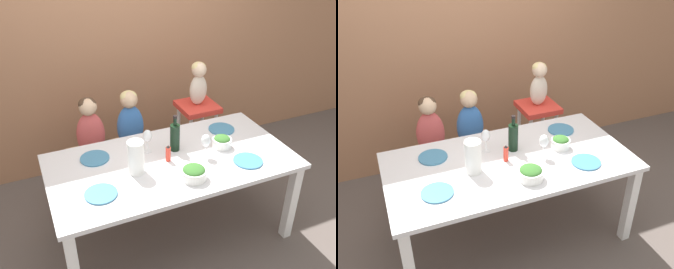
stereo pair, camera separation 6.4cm
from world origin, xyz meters
The scene contains 20 objects.
ground_plane centered at (0.00, 0.00, 0.00)m, with size 14.00×14.00×0.00m, color #564C47.
wall_back centered at (0.00, 1.29, 1.35)m, with size 10.00×0.06×2.70m.
dining_table centered at (0.00, 0.00, 0.64)m, with size 1.82×0.93×0.73m.
chair_far_left centered at (-0.44, 0.72, 0.39)m, with size 0.42×0.42×0.45m.
chair_far_center centered at (-0.09, 0.72, 0.39)m, with size 0.42×0.42×0.45m.
chair_right_highchair centered at (0.59, 0.72, 0.59)m, with size 0.35×0.36×0.76m.
person_child_left centered at (-0.44, 0.72, 0.74)m, with size 0.25×0.16×0.55m.
person_child_center centered at (-0.09, 0.72, 0.74)m, with size 0.25×0.16×0.55m.
person_baby_right centered at (0.59, 0.72, 1.00)m, with size 0.17×0.14×0.41m.
wine_bottle centered at (0.08, 0.12, 0.84)m, with size 0.08×0.08×0.29m.
paper_towel_roll centered at (-0.29, -0.04, 0.85)m, with size 0.12×0.12×0.25m.
wine_glass_near centered at (0.25, -0.06, 0.86)m, with size 0.07×0.07×0.19m.
wine_glass_far centered at (-0.12, 0.18, 0.86)m, with size 0.07×0.07×0.19m.
salad_bowl_large centered at (0.05, -0.27, 0.78)m, with size 0.18×0.18×0.10m.
salad_bowl_small centered at (0.43, 0.01, 0.78)m, with size 0.15×0.15×0.10m.
dinner_plate_front_left centered at (-0.59, -0.19, 0.73)m, with size 0.22×0.22×0.01m.
dinner_plate_back_left centered at (-0.52, 0.24, 0.73)m, with size 0.22×0.22×0.01m.
dinner_plate_back_right centered at (0.57, 0.25, 0.73)m, with size 0.22×0.22×0.01m.
dinner_plate_front_right centered at (0.51, -0.25, 0.73)m, with size 0.22×0.22×0.01m.
condiment_bottle_hot_sauce centered at (-0.03, 0.00, 0.79)m, with size 0.04×0.04×0.13m.
Camera 2 is at (-0.89, -2.14, 2.28)m, focal length 40.00 mm.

